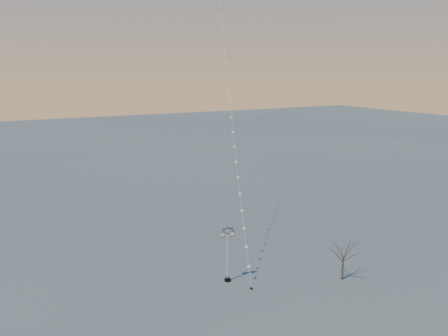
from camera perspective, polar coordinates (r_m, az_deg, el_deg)
ground at (r=35.16m, az=5.26°, el=-17.20°), size 300.00×300.00×0.00m
street_lamp at (r=35.95m, az=0.50°, el=-11.44°), size 1.25×0.63×5.01m
bare_tree at (r=37.80m, az=16.23°, el=-11.11°), size 2.21×2.21×3.67m
kite_train at (r=50.48m, az=0.45°, el=15.08°), size 15.28×36.23×39.19m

